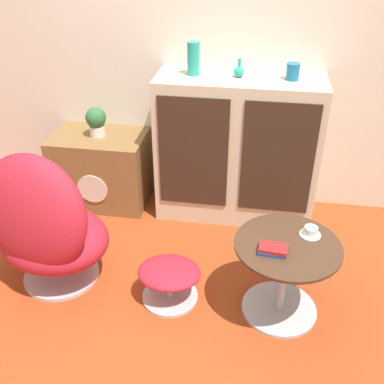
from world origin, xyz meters
name	(u,v)px	position (x,y,z in m)	size (l,w,h in m)	color
ground_plane	(160,320)	(0.00, 0.00, 0.00)	(12.00, 12.00, 0.00)	#9E3D19
wall_back	(199,34)	(0.00, 1.48, 1.30)	(6.40, 0.06, 2.60)	silver
sideboard	(237,149)	(0.33, 1.22, 0.54)	(1.17, 0.46, 1.08)	beige
tv_console	(102,169)	(-0.74, 1.21, 0.29)	(0.72, 0.48, 0.58)	brown
egg_chair	(45,227)	(-0.73, 0.21, 0.44)	(0.81, 0.77, 0.96)	#B7B7BC
ottoman	(169,277)	(0.02, 0.19, 0.17)	(0.38, 0.34, 0.25)	#B7B7BC
coffee_table	(284,272)	(0.69, 0.20, 0.30)	(0.59, 0.59, 0.50)	#B7B7BC
vase_leftmost	(193,58)	(0.00, 1.22, 1.19)	(0.08, 0.08, 0.22)	teal
vase_inner_left	(239,71)	(0.31, 1.22, 1.12)	(0.07, 0.07, 0.12)	teal
vase_inner_right	(293,72)	(0.66, 1.22, 1.14)	(0.09, 0.09, 0.11)	#196699
potted_plant	(96,121)	(-0.74, 1.21, 0.70)	(0.15, 0.15, 0.22)	silver
teacup	(311,232)	(0.81, 0.30, 0.52)	(0.12, 0.12, 0.05)	white
book_stack	(273,249)	(0.60, 0.12, 0.52)	(0.16, 0.10, 0.04)	#1E478C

